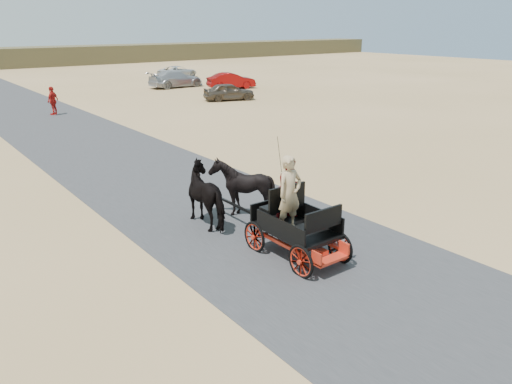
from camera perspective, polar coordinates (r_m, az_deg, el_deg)
ground at (r=12.95m, az=2.63°, el=-5.71°), size 140.00×140.00×0.00m
road at (r=12.95m, az=2.63°, el=-5.69°), size 6.00×140.00×0.01m
carriage at (r=12.10m, az=4.61°, el=-5.71°), size 1.30×2.40×0.72m
horse_left at (r=13.85m, az=-5.32°, el=-0.34°), size 0.91×2.01×1.70m
horse_right at (r=14.43m, az=-1.62°, el=0.53°), size 1.37×1.54×1.70m
driver_man at (r=11.55m, az=3.87°, el=-0.19°), size 0.66×0.43×1.80m
passenger_woman at (r=12.29m, az=3.94°, el=0.44°), size 0.77×0.60×1.58m
pedestrian at (r=33.34m, az=-22.20°, el=9.64°), size 1.03×0.99×1.73m
car_a at (r=37.06m, az=-3.11°, el=11.39°), size 3.95×2.53×1.25m
car_b at (r=43.84m, az=-2.85°, el=12.59°), size 4.31×2.45×1.34m
car_c at (r=45.26m, az=-9.15°, el=12.62°), size 4.96×2.18×1.42m
car_d at (r=53.41m, az=-8.94°, el=13.42°), size 4.67×3.02×1.20m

